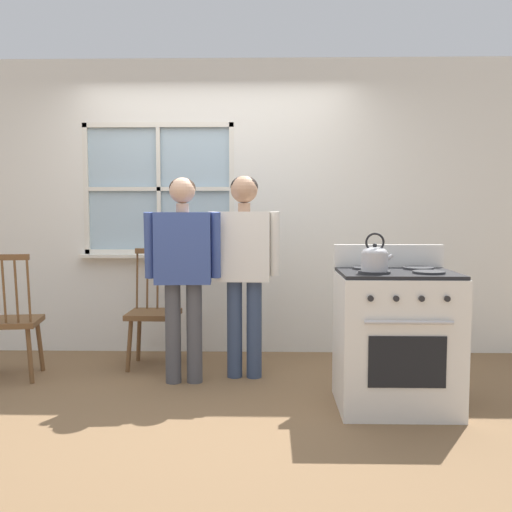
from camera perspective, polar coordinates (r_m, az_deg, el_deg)
ground_plane at (r=4.14m, az=-5.72°, el=-14.13°), size 16.00×16.00×0.00m
wall_back at (r=5.31m, az=-3.59°, el=4.67°), size 6.40×0.16×2.70m
chair_by_window at (r=4.94m, az=-10.14°, el=-5.67°), size 0.43×0.41×1.00m
chair_near_wall at (r=4.89m, az=-23.31°, el=-6.08°), size 0.48×0.46×1.00m
person_elderly_left at (r=4.37m, az=-7.32°, el=-0.37°), size 0.58×0.24×1.57m
person_teen_center at (r=4.47m, az=-1.19°, el=0.08°), size 0.56×0.24×1.60m
stove at (r=3.98m, az=13.79°, el=-7.96°), size 0.77×0.68×1.08m
kettle at (r=3.73m, az=11.79°, el=-0.18°), size 0.21×0.17×0.25m
potted_plant at (r=5.26m, az=-6.26°, el=1.27°), size 0.13×0.12×0.35m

